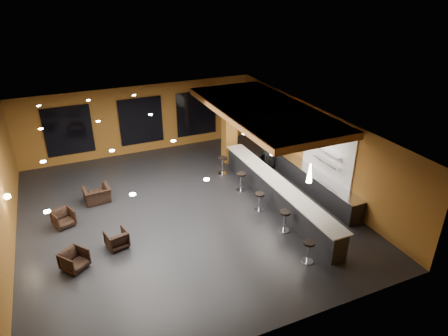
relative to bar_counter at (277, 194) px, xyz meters
name	(u,v)px	position (x,y,z in m)	size (l,w,h in m)	color
floor	(183,213)	(-3.65, 1.00, -0.55)	(12.00, 13.00, 0.10)	black
ceiling	(178,127)	(-3.65, 1.00, 3.05)	(12.00, 13.00, 0.10)	black
wall_back	(140,119)	(-3.65, 7.55, 1.25)	(12.00, 0.10, 3.50)	brown
wall_front	(266,284)	(-3.65, -5.55, 1.25)	(12.00, 0.10, 3.50)	brown
wall_left	(1,206)	(-9.70, 1.00, 1.25)	(0.10, 13.00, 3.50)	brown
wall_right	(315,147)	(2.40, 1.00, 1.25)	(0.10, 13.00, 3.50)	brown
wood_soffit	(263,110)	(0.35, 2.00, 2.86)	(3.60, 8.00, 0.28)	#9E622E
window_left	(68,131)	(-7.15, 7.44, 1.20)	(2.20, 0.06, 2.40)	black
window_center	(141,121)	(-3.65, 7.44, 1.20)	(2.20, 0.06, 2.40)	black
window_right	(196,113)	(-0.65, 7.44, 1.20)	(2.20, 0.06, 2.40)	black
tile_backsplash	(328,150)	(2.31, 0.00, 1.50)	(0.06, 3.20, 2.40)	white
bar_counter	(277,194)	(0.00, 0.00, 0.00)	(0.60, 8.00, 1.00)	black
bar_top	(277,182)	(0.00, 0.00, 0.52)	(0.78, 8.10, 0.05)	beige
prep_counter	(311,180)	(2.00, 0.50, -0.07)	(0.70, 6.00, 0.86)	black
prep_top	(312,171)	(2.00, 0.50, 0.39)	(0.72, 6.00, 0.03)	silver
wall_shelf_lower	(327,162)	(2.17, -0.20, 1.10)	(0.30, 1.50, 0.03)	silver
wall_shelf_upper	(328,151)	(2.17, -0.20, 1.55)	(0.30, 1.50, 0.03)	silver
column	(229,128)	(0.00, 4.60, 1.25)	(0.60, 0.60, 3.50)	#9D6623
wall_sconce	(7,197)	(-9.53, 1.50, 1.30)	(0.22, 0.22, 0.22)	#FFE5B2
pendant_0	(310,173)	(0.00, -2.00, 1.85)	(0.20, 0.20, 0.70)	white
pendant_1	(273,147)	(0.00, 0.50, 1.85)	(0.20, 0.20, 0.70)	white
pendant_2	(244,127)	(0.00, 3.00, 1.85)	(0.20, 0.20, 0.70)	white
staff_a	(268,161)	(0.90, 2.35, 0.27)	(0.56, 0.37, 1.55)	black
staff_b	(267,153)	(1.26, 3.01, 0.36)	(0.84, 0.65, 1.72)	black
staff_c	(269,151)	(1.36, 3.02, 0.44)	(0.92, 0.60, 1.88)	black
armchair_a	(74,260)	(-7.84, -0.82, -0.17)	(0.71, 0.73, 0.66)	black
armchair_b	(117,239)	(-6.42, -0.23, -0.18)	(0.68, 0.69, 0.63)	black
armchair_c	(63,218)	(-7.99, 1.86, -0.18)	(0.68, 0.70, 0.64)	black
armchair_d	(97,195)	(-6.60, 3.14, -0.17)	(1.02, 0.89, 0.67)	black
bar_stool_0	(309,249)	(-0.90, -3.53, 0.01)	(0.40, 0.40, 0.79)	silver
bar_stool_1	(285,218)	(-0.68, -1.72, 0.03)	(0.42, 0.42, 0.82)	silver
bar_stool_2	(260,200)	(-0.84, -0.12, -0.01)	(0.39, 0.39, 0.76)	silver
bar_stool_3	(241,179)	(-0.80, 1.62, 0.03)	(0.42, 0.42, 0.83)	silver
bar_stool_4	(222,163)	(-0.89, 3.40, 0.04)	(0.43, 0.43, 0.85)	silver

